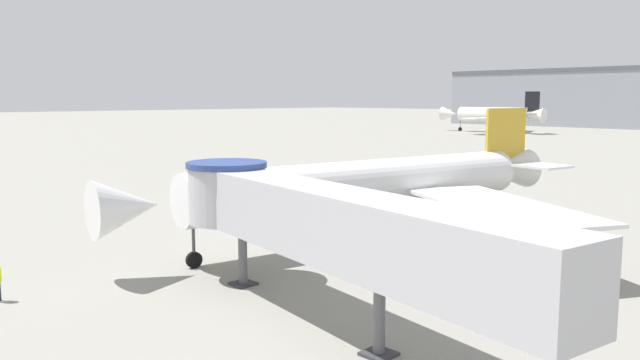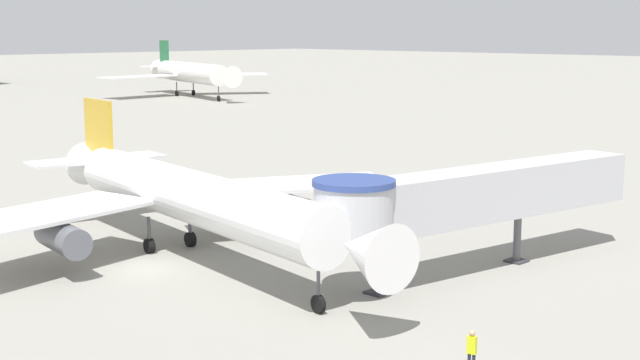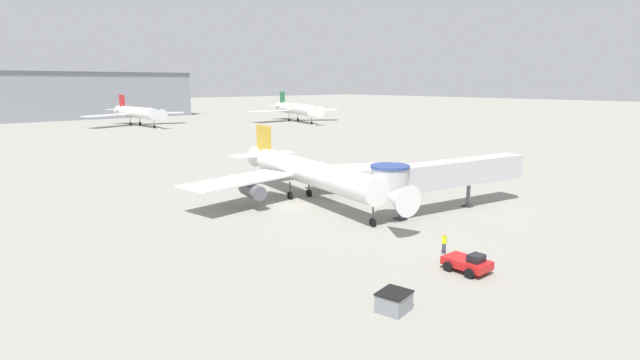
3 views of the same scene
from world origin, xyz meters
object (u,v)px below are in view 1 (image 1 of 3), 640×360
Objects in this scene: main_airplane at (378,184)px; jet_bridge at (310,218)px; traffic_cone_starboard_wing at (539,274)px; background_jet_black_tail at (495,115)px.

jet_bridge is (8.15, -13.70, 0.73)m from main_airplane.
traffic_cone_starboard_wing is 0.02× the size of background_jet_black_tail.
jet_bridge is at bearing -107.74° from traffic_cone_starboard_wing.
jet_bridge is at bearing 23.93° from background_jet_black_tail.
main_airplane is at bearing 173.34° from traffic_cone_starboard_wing.
main_airplane reaches higher than traffic_cone_starboard_wing.
traffic_cone_starboard_wing is 141.39m from background_jet_black_tail.
background_jet_black_tail is at bearing 126.83° from main_airplane.
jet_bridge reaches higher than traffic_cone_starboard_wing.
jet_bridge is at bearing -49.84° from main_airplane.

